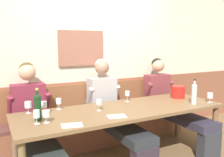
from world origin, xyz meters
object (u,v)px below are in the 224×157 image
object	(u,v)px
ice_bucket	(178,92)
wine_glass_mid_right	(46,114)
wine_glass_center_front	(28,105)
wine_glass_mid_left	(99,103)
wine_glass_right_end	(59,102)
wine_glass_left_end	(43,105)
person_center_right_seat	(171,101)
wine_glass_center_rear	(210,96)
wine_glass_by_bottle	(127,94)
wall_bench	(100,126)
dining_table	(123,114)
wine_glass_near_bucket	(36,114)
wine_bottle_green_tall	(194,93)
person_right_seat	(112,108)
person_center_left_seat	(34,121)
wine_bottle_clear_water	(38,106)

from	to	relation	value
ice_bucket	wine_glass_mid_right	xyz separation A→B (m)	(-2.04, -0.24, -0.00)
wine_glass_center_front	wine_glass_mid_left	distance (m)	0.84
wine_glass_right_end	wine_glass_left_end	distance (m)	0.25
person_center_right_seat	wine_glass_right_end	distance (m)	1.85
wine_glass_center_front	wine_glass_right_end	bearing A→B (deg)	0.00
wine_glass_center_rear	wine_glass_by_bottle	xyz separation A→B (m)	(-1.00, 0.59, 0.01)
wall_bench	wine_glass_mid_right	distance (m)	1.39
dining_table	wine_glass_center_front	xyz separation A→B (m)	(-1.10, 0.35, 0.17)
ice_bucket	wine_glass_mid_right	distance (m)	2.05
wine_glass_near_bucket	wine_glass_by_bottle	size ratio (longest dim) A/B	0.95
wall_bench	person_center_right_seat	xyz separation A→B (m)	(1.10, -0.37, 0.35)
dining_table	wine_bottle_green_tall	distance (m)	1.02
dining_table	wine_glass_right_end	size ratio (longest dim) A/B	19.13
person_center_right_seat	wine_glass_right_end	world-z (taller)	person_center_right_seat
wine_glass_right_end	wine_glass_mid_right	size ratio (longest dim) A/B	1.08
person_right_seat	wine_glass_right_end	bearing A→B (deg)	-178.62
person_center_left_seat	wine_glass_right_end	distance (m)	0.37
wall_bench	wine_glass_center_front	bearing A→B (deg)	-161.43
dining_table	wine_glass_by_bottle	world-z (taller)	wine_glass_by_bottle
wall_bench	wine_glass_by_bottle	bearing A→B (deg)	-60.31
wine_glass_mid_left	wine_glass_near_bucket	size ratio (longest dim) A/B	0.98
wine_glass_mid_left	dining_table	bearing A→B (deg)	-10.23
ice_bucket	wine_glass_near_bucket	size ratio (longest dim) A/B	1.40
wine_glass_mid_left	wine_bottle_green_tall	bearing A→B (deg)	-13.65
person_right_seat	wine_glass_mid_left	world-z (taller)	person_right_seat
wine_bottle_green_tall	wine_glass_by_bottle	xyz separation A→B (m)	(-0.73, 0.55, -0.05)
ice_bucket	person_right_seat	bearing A→B (deg)	167.71
wine_glass_mid_left	wine_glass_center_rear	bearing A→B (deg)	-12.67
wine_glass_center_rear	wine_glass_right_end	bearing A→B (deg)	162.06
wall_bench	dining_table	world-z (taller)	wall_bench
person_center_left_seat	person_center_right_seat	world-z (taller)	person_center_left_seat
dining_table	wine_glass_by_bottle	size ratio (longest dim) A/B	17.62
dining_table	wine_glass_left_end	distance (m)	0.99
dining_table	person_center_left_seat	xyz separation A→B (m)	(-1.05, 0.34, -0.04)
person_center_right_seat	wine_glass_mid_left	distance (m)	1.46
wine_bottle_green_tall	wine_glass_left_end	world-z (taller)	wine_bottle_green_tall
wine_glass_center_front	wine_glass_mid_left	size ratio (longest dim) A/B	1.00
ice_bucket	wine_glass_center_rear	world-z (taller)	ice_bucket
dining_table	wine_bottle_green_tall	xyz separation A→B (m)	(0.97, -0.25, 0.22)
wine_bottle_clear_water	wine_glass_right_end	bearing A→B (deg)	45.61
wine_bottle_clear_water	wine_glass_mid_left	size ratio (longest dim) A/B	2.47
ice_bucket	wine_bottle_green_tall	world-z (taller)	wine_bottle_green_tall
person_right_seat	wine_glass_left_end	xyz separation A→B (m)	(-0.98, -0.15, 0.19)
wine_glass_right_end	person_center_right_seat	bearing A→B (deg)	-0.10
wine_glass_right_end	wine_glass_mid_left	xyz separation A→B (m)	(0.42, -0.29, 0.01)
person_center_left_seat	wine_glass_mid_right	xyz separation A→B (m)	(0.06, -0.44, 0.19)
wine_glass_center_rear	wine_glass_near_bucket	bearing A→B (deg)	174.97
person_right_seat	wine_glass_mid_left	xyz separation A→B (m)	(-0.34, -0.31, 0.19)
person_center_right_seat	wine_bottle_green_tall	bearing A→B (deg)	-102.38
ice_bucket	wine_glass_center_rear	size ratio (longest dim) A/B	1.49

